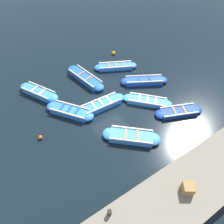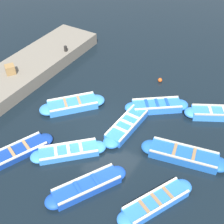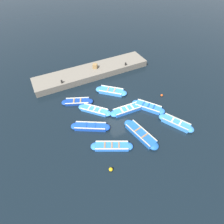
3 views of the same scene
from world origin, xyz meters
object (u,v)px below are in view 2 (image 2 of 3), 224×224
(boat_far_corner, at_px, (73,105))
(bollard_mid_north, at_px, (66,49))
(boat_outer_right, at_px, (87,187))
(boat_near_quay, at_px, (184,155))
(boat_mid_row, at_px, (20,151))
(boat_alongside, at_px, (216,113))
(boat_stern_in, at_px, (157,106))
(wooden_crate, at_px, (10,69))
(boat_bow_out, at_px, (127,125))
(boat_broadside, at_px, (156,202))
(buoy_orange_near, at_px, (160,80))
(boat_end_of_row, at_px, (69,152))

(boat_far_corner, relative_size, bollard_mid_north, 9.23)
(boat_outer_right, height_order, boat_near_quay, boat_near_quay)
(boat_mid_row, relative_size, boat_far_corner, 1.02)
(boat_alongside, xyz_separation_m, boat_near_quay, (-0.40, -3.57, 0.00))
(boat_outer_right, xyz_separation_m, boat_far_corner, (-3.61, 3.90, 0.01))
(boat_alongside, height_order, bollard_mid_north, bollard_mid_north)
(boat_near_quay, bearing_deg, boat_stern_in, 134.54)
(bollard_mid_north, bearing_deg, boat_stern_in, -11.13)
(boat_stern_in, bearing_deg, wooden_crate, -164.54)
(boat_bow_out, distance_m, boat_broadside, 4.44)
(boat_bow_out, height_order, buoy_orange_near, boat_bow_out)
(boat_alongside, xyz_separation_m, wooden_crate, (-10.99, -3.30, 0.81))
(boat_alongside, xyz_separation_m, boat_outer_right, (-3.14, -7.14, -0.02))
(boat_alongside, xyz_separation_m, boat_mid_row, (-6.84, -7.10, -0.05))
(boat_alongside, distance_m, boat_bow_out, 4.71)
(boat_end_of_row, height_order, bollard_mid_north, bollard_mid_north)
(boat_mid_row, distance_m, boat_far_corner, 3.86)
(wooden_crate, bearing_deg, boat_end_of_row, -23.91)
(boat_bow_out, bearing_deg, boat_mid_row, -130.08)
(boat_outer_right, bearing_deg, wooden_crate, 153.96)
(boat_far_corner, height_order, wooden_crate, wooden_crate)
(boat_alongside, distance_m, boat_mid_row, 9.86)
(bollard_mid_north, bearing_deg, boat_near_quay, -22.34)
(boat_alongside, height_order, boat_bow_out, boat_alongside)
(boat_outer_right, xyz_separation_m, boat_near_quay, (2.73, 3.57, 0.02))
(boat_alongside, xyz_separation_m, boat_end_of_row, (-4.93, -5.99, -0.05))
(boat_mid_row, xyz_separation_m, boat_broadside, (6.40, 0.75, 0.01))
(boat_outer_right, distance_m, buoy_orange_near, 8.51)
(boat_far_corner, height_order, bollard_mid_north, bollard_mid_north)
(boat_bow_out, height_order, boat_end_of_row, boat_bow_out)
(boat_alongside, bearing_deg, buoy_orange_near, 160.32)
(boat_near_quay, height_order, bollard_mid_north, bollard_mid_north)
(boat_broadside, relative_size, bollard_mid_north, 9.80)
(boat_mid_row, distance_m, boat_bow_out, 5.18)
(boat_bow_out, xyz_separation_m, boat_broadside, (3.06, -3.21, -0.02))
(boat_mid_row, distance_m, wooden_crate, 5.69)
(boat_outer_right, bearing_deg, boat_alongside, 66.29)
(boat_broadside, xyz_separation_m, boat_far_corner, (-6.30, 3.10, 0.03))
(boat_near_quay, relative_size, wooden_crate, 7.70)
(boat_broadside, height_order, boat_far_corner, boat_far_corner)
(boat_near_quay, bearing_deg, boat_mid_row, -151.26)
(boat_alongside, bearing_deg, boat_stern_in, -159.88)
(boat_broadside, distance_m, wooden_crate, 11.01)
(boat_near_quay, distance_m, wooden_crate, 10.63)
(boat_outer_right, xyz_separation_m, bollard_mid_north, (-6.73, 7.46, 0.75))
(boat_mid_row, height_order, boat_bow_out, boat_bow_out)
(boat_bow_out, xyz_separation_m, wooden_crate, (-7.49, -0.16, 0.83))
(boat_mid_row, bearing_deg, boat_bow_out, 49.92)
(buoy_orange_near, bearing_deg, boat_near_quay, -55.65)
(boat_alongside, xyz_separation_m, boat_far_corner, (-6.75, -3.24, -0.01))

